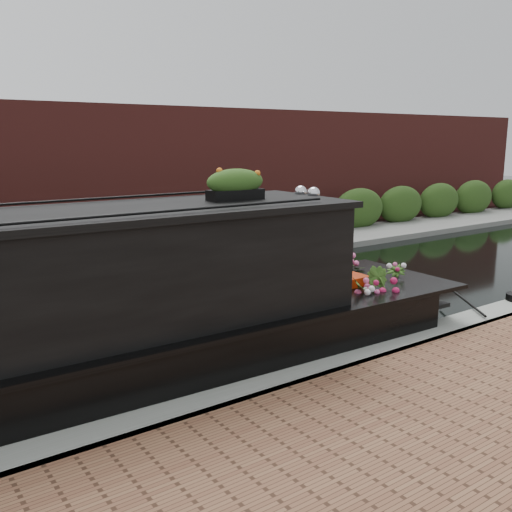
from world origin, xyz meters
TOP-DOWN VIEW (x-y plane):
  - ground at (0.00, 0.00)m, footprint 80.00×80.00m
  - near_bank_coping at (0.00, -3.30)m, footprint 40.00×0.60m
  - far_bank_path at (0.00, 4.20)m, footprint 40.00×2.40m
  - far_hedge at (0.00, 5.10)m, footprint 40.00×1.10m
  - far_brick_wall at (0.00, 7.20)m, footprint 40.00×1.00m
  - narrowboat at (-3.79, -1.99)m, footprint 12.51×2.56m
  - rope_fender at (2.94, -1.99)m, footprint 0.34×0.42m

SIDE VIEW (x-z plane):
  - ground at x=0.00m, z-range 0.00..0.00m
  - near_bank_coping at x=0.00m, z-range -0.25..0.25m
  - far_bank_path at x=0.00m, z-range -0.17..0.17m
  - far_hedge at x=0.00m, z-range -1.40..1.40m
  - far_brick_wall at x=0.00m, z-range -4.00..4.00m
  - rope_fender at x=2.94m, z-range 0.00..0.34m
  - narrowboat at x=-3.79m, z-range -0.59..2.32m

